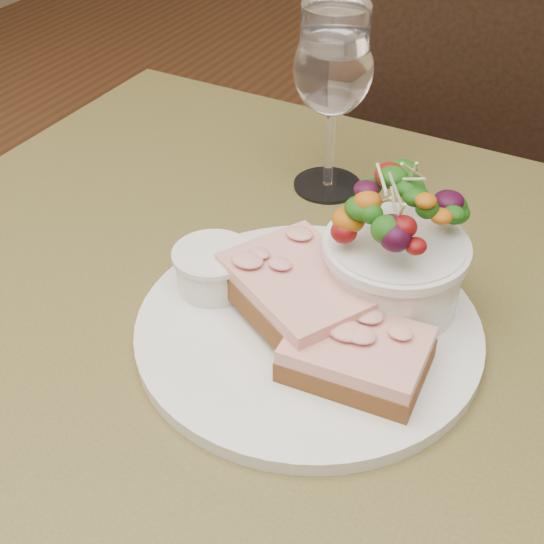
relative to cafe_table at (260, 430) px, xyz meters
The scene contains 9 objects.
cafe_table is the anchor object (origin of this frame).
chair_far 0.78m from the cafe_table, 88.17° to the left, with size 0.51×0.51×0.90m.
dinner_plate 0.12m from the cafe_table, 46.74° to the left, with size 0.28×0.28×0.01m, color white.
sandwich_front 0.15m from the cafe_table, ahead, with size 0.11×0.08×0.03m.
sandwich_back 0.14m from the cafe_table, 64.81° to the left, with size 0.15×0.14×0.03m.
ramekin 0.15m from the cafe_table, 151.07° to the left, with size 0.06×0.06×0.04m.
salad_bowl 0.21m from the cafe_table, 49.01° to the left, with size 0.11×0.11×0.13m.
garnish 0.17m from the cafe_table, 102.23° to the left, with size 0.05×0.04×0.02m.
wine_glass 0.33m from the cafe_table, 102.80° to the left, with size 0.08×0.08×0.18m.
Camera 1 is at (0.22, -0.38, 1.16)m, focal length 50.00 mm.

